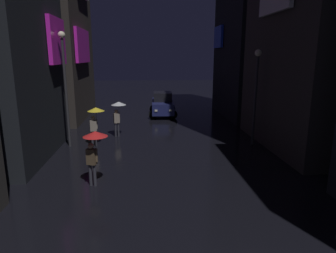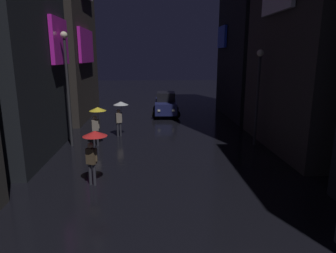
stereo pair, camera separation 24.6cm
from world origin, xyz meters
name	(u,v)px [view 1 (the left image)]	position (x,y,z in m)	size (l,w,h in m)	color
pedestrian_foreground_left_yellow	(95,116)	(-3.58, 13.93, 1.67)	(0.90, 0.90, 2.12)	#2D2D38
pedestrian_near_crossing_clear	(118,109)	(-2.52, 15.90, 1.67)	(0.90, 0.90, 2.12)	#2D2D38
pedestrian_midstreet_centre_red	(94,143)	(-2.81, 8.68, 1.67)	(0.90, 0.90, 2.12)	#2D2D38
car_distant	(163,104)	(0.57, 22.31, 0.93)	(2.37, 4.21, 1.92)	navy
streetlamp_left_far	(65,77)	(-5.00, 13.93, 3.70)	(0.36, 0.36, 5.99)	#2D2D33
streetlamp_right_far	(256,86)	(5.00, 13.54, 3.23)	(0.36, 0.36, 5.12)	#2D2D33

